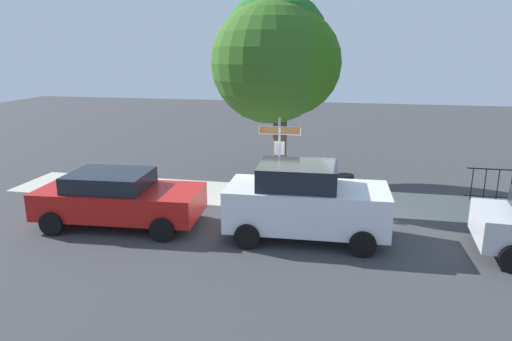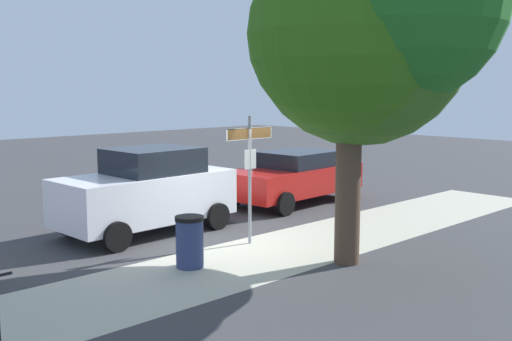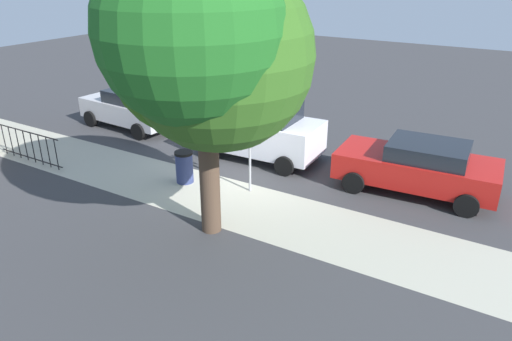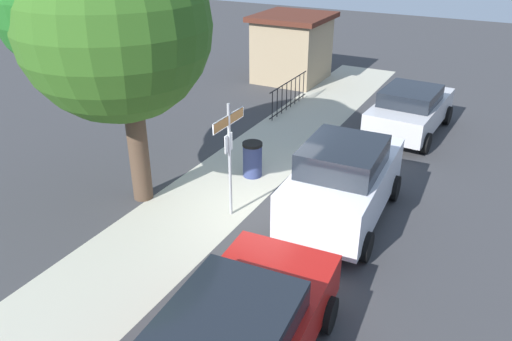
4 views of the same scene
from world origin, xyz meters
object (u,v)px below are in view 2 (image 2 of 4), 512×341
at_px(car_red, 294,176).
at_px(shade_tree, 364,25).
at_px(trash_bin, 190,242).
at_px(street_sign, 250,158).
at_px(car_white, 147,191).

bearing_deg(car_red, shade_tree, 50.73).
relative_size(shade_tree, trash_bin, 6.97).
xyz_separation_m(shade_tree, car_red, (-3.63, -5.06, -3.71)).
relative_size(street_sign, shade_tree, 0.41).
distance_m(street_sign, car_white, 2.75).
xyz_separation_m(street_sign, trash_bin, (2.02, 0.50, -1.39)).
bearing_deg(trash_bin, street_sign, -166.12).
xyz_separation_m(car_white, trash_bin, (0.96, 2.88, -0.49)).
relative_size(car_white, trash_bin, 4.25).
bearing_deg(shade_tree, street_sign, -79.20).
bearing_deg(car_red, trash_bin, 22.47).
height_order(street_sign, shade_tree, shade_tree).
distance_m(shade_tree, car_red, 7.25).
bearing_deg(trash_bin, car_red, -153.87).
bearing_deg(trash_bin, shade_tree, 140.60).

